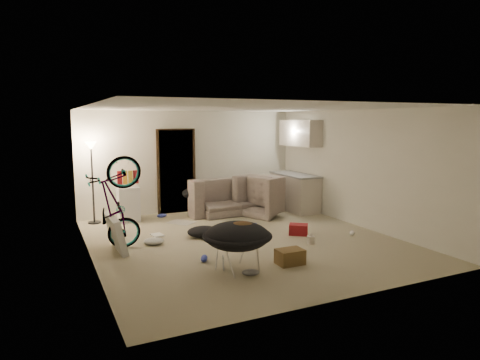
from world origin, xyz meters
name	(u,v)px	position (x,y,z in m)	size (l,w,h in m)	color
floor	(243,241)	(0.00, 0.00, -0.01)	(5.50, 6.00, 0.02)	tan
ceiling	(243,107)	(0.00, 0.00, 2.51)	(5.50, 6.00, 0.02)	white
wall_back	(191,161)	(0.00, 3.01, 1.25)	(5.50, 0.02, 2.50)	white
wall_front	(348,204)	(0.00, -3.01, 1.25)	(5.50, 0.02, 2.50)	white
wall_left	(88,185)	(-2.76, 0.00, 1.25)	(0.02, 6.00, 2.50)	white
wall_right	(359,168)	(2.76, 0.00, 1.25)	(0.02, 6.00, 2.50)	white
doorway	(176,172)	(-0.40, 2.97, 1.02)	(0.85, 0.10, 2.04)	black
door_trim	(176,172)	(-0.40, 2.94, 1.02)	(0.97, 0.04, 2.10)	black
floor_lamp	(92,165)	(-2.40, 2.65, 1.31)	(0.28, 0.28, 1.81)	black
kitchen_counter	(295,192)	(2.43, 2.00, 0.44)	(0.60, 1.50, 0.88)	beige
counter_top	(295,175)	(2.43, 2.00, 0.90)	(0.64, 1.54, 0.04)	gray
kitchen_uppers	(300,133)	(2.56, 2.00, 1.95)	(0.38, 1.40, 0.65)	beige
sofa	(230,199)	(0.82, 2.45, 0.33)	(2.28, 0.89, 0.67)	#384038
armchair	(268,199)	(1.58, 1.87, 0.36)	(1.09, 0.96, 0.71)	#384038
bicycle	(115,226)	(-2.30, 0.36, 0.45)	(0.59, 1.71, 0.90)	black
book_asset	(224,271)	(-1.00, -1.39, 0.01)	(0.16, 0.22, 0.02)	maroon
mini_fridge	(128,204)	(-1.66, 2.55, 0.39)	(0.46, 0.46, 0.78)	white
snack_box_0	(120,178)	(-1.83, 2.55, 1.00)	(0.10, 0.07, 0.30)	maroon
snack_box_1	(125,177)	(-1.71, 2.55, 1.00)	(0.10, 0.07, 0.30)	orange
snack_box_2	(130,177)	(-1.59, 2.55, 1.00)	(0.10, 0.07, 0.30)	gold
snack_box_3	(136,177)	(-1.47, 2.55, 1.00)	(0.10, 0.07, 0.30)	maroon
saucer_chair	(237,242)	(-0.80, -1.47, 0.45)	(1.06, 1.06, 0.75)	silver
hoodie	(241,229)	(-0.75, -1.50, 0.66)	(0.48, 0.40, 0.22)	brown
sofa_drape	(194,193)	(-0.13, 2.45, 0.54)	(0.56, 0.46, 0.28)	black
tv_box	(116,233)	(-2.30, 0.36, 0.31)	(0.11, 0.95, 0.62)	silver
drink_case_a	(290,257)	(0.08, -1.55, 0.12)	(0.42, 0.30, 0.24)	brown
drink_case_b	(298,229)	(1.18, -0.11, 0.11)	(0.36, 0.27, 0.21)	maroon
juicer	(311,239)	(1.04, -0.75, 0.09)	(0.15, 0.15, 0.21)	beige
newspaper	(181,222)	(-0.63, 1.88, 0.00)	(0.43, 0.57, 0.01)	#B5B0A7
book_blue	(249,224)	(0.63, 1.03, 0.02)	(0.22, 0.30, 0.03)	#3140B4
book_white	(157,235)	(-1.40, 1.03, 0.01)	(0.20, 0.27, 0.02)	silver
shoe_0	(162,216)	(-0.90, 2.55, 0.05)	(0.25, 0.10, 0.09)	#3140B4
shoe_2	(204,258)	(-1.10, -0.83, 0.05)	(0.26, 0.11, 0.10)	#3140B4
shoe_3	(251,272)	(-0.71, -1.74, 0.05)	(0.27, 0.11, 0.10)	slate
shoe_4	(352,233)	(2.13, -0.60, 0.05)	(0.25, 0.10, 0.09)	white
clothes_lump_a	(203,232)	(-0.60, 0.57, 0.10)	(0.62, 0.53, 0.20)	black
clothes_lump_b	(216,210)	(0.44, 2.46, 0.08)	(0.51, 0.44, 0.15)	black
clothes_lump_c	(154,241)	(-1.61, 0.47, 0.06)	(0.37, 0.32, 0.12)	silver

